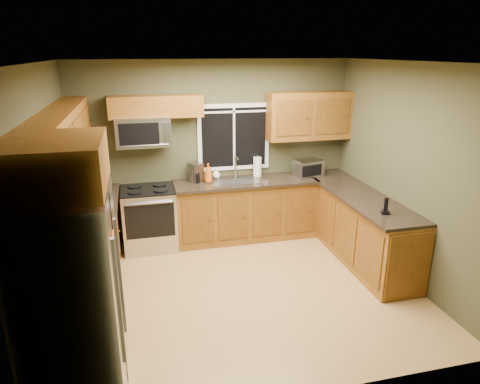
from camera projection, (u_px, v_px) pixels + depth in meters
name	position (u px, v px, depth m)	size (l,w,h in m)	color
floor	(243.00, 288.00, 5.32)	(4.20, 4.20, 0.00)	#AB854B
ceiling	(243.00, 62.00, 4.46)	(4.20, 4.20, 0.00)	white
back_wall	(215.00, 151.00, 6.55)	(4.20, 4.20, 0.00)	#3F4028
front_wall	(300.00, 255.00, 3.23)	(4.20, 4.20, 0.00)	#3F4028
left_wall	(46.00, 199.00, 4.42)	(3.60, 3.60, 0.00)	#3F4028
right_wall	(405.00, 173.00, 5.36)	(3.60, 3.60, 0.00)	#3F4028
window	(234.00, 137.00, 6.54)	(1.12, 0.03, 1.02)	white
base_cabinets_left	(90.00, 254.00, 5.21)	(0.60, 2.65, 0.90)	brown
countertop_left	(88.00, 219.00, 5.07)	(0.65, 2.65, 0.04)	black
base_cabinets_back	(245.00, 210.00, 6.65)	(2.17, 0.60, 0.90)	brown
countertop_back	(246.00, 182.00, 6.48)	(2.17, 0.65, 0.04)	black
base_cabinets_peninsula	(356.00, 225.00, 6.08)	(0.60, 2.52, 0.90)	brown
countertop_peninsula	(357.00, 194.00, 5.93)	(0.65, 2.50, 0.04)	black
upper_cabinets_left	(64.00, 141.00, 4.74)	(0.33, 2.65, 0.72)	brown
upper_cabinets_back_left	(156.00, 106.00, 5.98)	(1.30, 0.33, 0.30)	brown
upper_cabinets_back_right	(309.00, 116.00, 6.56)	(1.30, 0.33, 0.72)	brown
upper_cabinet_over_fridge	(53.00, 165.00, 3.09)	(0.72, 0.90, 0.38)	brown
refrigerator	(73.00, 301.00, 3.45)	(0.74, 0.90, 1.80)	#B7B7BC
range	(150.00, 218.00, 6.29)	(0.76, 0.69, 0.94)	#B7B7BC
microwave	(143.00, 131.00, 6.02)	(0.76, 0.41, 0.42)	#B7B7BC
sink	(238.00, 180.00, 6.46)	(0.60, 0.42, 0.36)	slate
toaster_oven	(308.00, 168.00, 6.67)	(0.48, 0.41, 0.26)	#B7B7BC
coffee_maker	(196.00, 173.00, 6.39)	(0.24, 0.27, 0.28)	slate
kettle	(194.00, 175.00, 6.37)	(0.18, 0.18, 0.25)	#B7B7BC
paper_towel_roll	(257.00, 167.00, 6.67)	(0.13, 0.13, 0.33)	white
soap_bottle_a	(208.00, 173.00, 6.35)	(0.11, 0.11, 0.29)	orange
soap_bottle_c	(216.00, 174.00, 6.56)	(0.12, 0.12, 0.15)	white
cordless_phone	(386.00, 209.00, 5.14)	(0.12, 0.12, 0.20)	black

